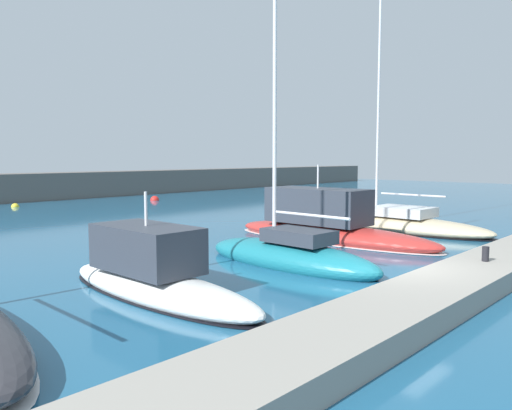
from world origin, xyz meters
TOP-DOWN VIEW (x-y plane):
  - ground_plane at (0.00, 0.00)m, footprint 120.00×120.00m
  - dock_pier at (0.00, -1.62)m, footprint 24.97×2.03m
  - motorboat_white_second at (-5.32, 4.24)m, footprint 1.99×7.55m
  - sailboat_teal_third at (0.04, 3.97)m, footprint 2.36×7.19m
  - motorboat_red_fourth at (5.20, 6.07)m, footprint 2.55×10.18m
  - sailboat_sand_fifth at (10.09, 5.29)m, footprint 3.30×10.02m
  - mooring_buoy_yellow at (2.17, 31.10)m, footprint 0.54×0.54m
  - mooring_buoy_red at (12.43, 28.31)m, footprint 0.74×0.74m
  - dock_bollard at (2.28, -1.62)m, footprint 0.20×0.20m

SIDE VIEW (x-z plane):
  - ground_plane at x=0.00m, z-range 0.00..0.00m
  - mooring_buoy_yellow at x=2.17m, z-range -0.27..0.27m
  - mooring_buoy_red at x=12.43m, z-range -0.37..0.37m
  - dock_pier at x=0.00m, z-range 0.00..0.56m
  - sailboat_sand_fifth at x=10.09m, z-range -9.42..10.11m
  - sailboat_teal_third at x=0.04m, z-range -6.68..7.40m
  - motorboat_white_second at x=-5.32m, z-range -0.93..2.00m
  - motorboat_red_fourth at x=5.20m, z-range -1.10..2.43m
  - dock_bollard at x=2.28m, z-range 0.56..1.00m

